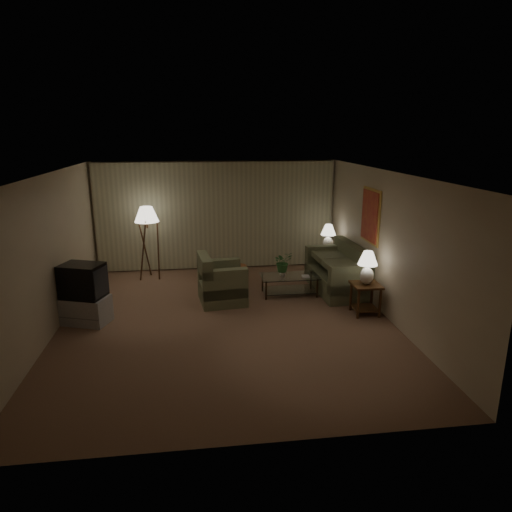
# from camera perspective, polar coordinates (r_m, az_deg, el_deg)

# --- Properties ---
(ground) EXTENTS (7.00, 7.00, 0.00)m
(ground) POSITION_cam_1_polar(r_m,az_deg,el_deg) (8.55, -3.68, -8.05)
(ground) COLOR #845F48
(ground) RESTS_ON ground
(room_shell) EXTENTS (6.04, 7.02, 2.72)m
(room_shell) POSITION_cam_1_polar(r_m,az_deg,el_deg) (9.50, -4.35, 5.34)
(room_shell) COLOR beige
(room_shell) RESTS_ON ground
(sofa) EXTENTS (1.92, 1.10, 0.81)m
(sofa) POSITION_cam_1_polar(r_m,az_deg,el_deg) (10.10, 10.05, -2.10)
(sofa) COLOR #6C714F
(sofa) RESTS_ON ground
(armchair) EXTENTS (1.14, 1.10, 0.79)m
(armchair) POSITION_cam_1_polar(r_m,az_deg,el_deg) (9.33, -4.26, -3.42)
(armchair) COLOR #6C714F
(armchair) RESTS_ON ground
(side_table_near) EXTENTS (0.52, 0.52, 0.60)m
(side_table_near) POSITION_cam_1_polar(r_m,az_deg,el_deg) (8.94, 13.54, -4.59)
(side_table_near) COLOR #3C1E10
(side_table_near) RESTS_ON ground
(side_table_far) EXTENTS (0.50, 0.42, 0.60)m
(side_table_far) POSITION_cam_1_polar(r_m,az_deg,el_deg) (11.29, 8.90, -0.21)
(side_table_far) COLOR #3C1E10
(side_table_far) RESTS_ON ground
(table_lamp_near) EXTENTS (0.37, 0.37, 0.64)m
(table_lamp_near) POSITION_cam_1_polar(r_m,az_deg,el_deg) (8.77, 13.77, -1.08)
(table_lamp_near) COLOR white
(table_lamp_near) RESTS_ON side_table_near
(table_lamp_far) EXTENTS (0.36, 0.36, 0.63)m
(table_lamp_far) POSITION_cam_1_polar(r_m,az_deg,el_deg) (11.15, 9.02, 2.62)
(table_lamp_far) COLOR white
(table_lamp_far) RESTS_ON side_table_far
(coffee_table) EXTENTS (1.23, 0.67, 0.41)m
(coffee_table) POSITION_cam_1_polar(r_m,az_deg,el_deg) (9.78, 4.19, -3.25)
(coffee_table) COLOR silver
(coffee_table) RESTS_ON ground
(tv_cabinet) EXTENTS (1.14, 1.02, 0.50)m
(tv_cabinet) POSITION_cam_1_polar(r_m,az_deg,el_deg) (8.91, -20.51, -6.32)
(tv_cabinet) COLOR #B2B1B4
(tv_cabinet) RESTS_ON ground
(crt_tv) EXTENTS (1.04, 0.96, 0.61)m
(crt_tv) POSITION_cam_1_polar(r_m,az_deg,el_deg) (8.73, -20.85, -2.91)
(crt_tv) COLOR black
(crt_tv) RESTS_ON tv_cabinet
(floor_lamp) EXTENTS (0.56, 0.56, 1.72)m
(floor_lamp) POSITION_cam_1_polar(r_m,az_deg,el_deg) (10.94, -13.32, 1.77)
(floor_lamp) COLOR #3C1E10
(floor_lamp) RESTS_ON ground
(ottoman) EXTENTS (0.59, 0.59, 0.37)m
(ottoman) POSITION_cam_1_polar(r_m,az_deg,el_deg) (10.62, -2.62, -2.23)
(ottoman) COLOR #985833
(ottoman) RESTS_ON ground
(vase) EXTENTS (0.13, 0.13, 0.14)m
(vase) POSITION_cam_1_polar(r_m,az_deg,el_deg) (9.69, 3.35, -2.14)
(vase) COLOR silver
(vase) RESTS_ON coffee_table
(flowers) EXTENTS (0.48, 0.45, 0.43)m
(flowers) POSITION_cam_1_polar(r_m,az_deg,el_deg) (9.61, 3.37, -0.51)
(flowers) COLOR #336F31
(flowers) RESTS_ON vase
(book) EXTENTS (0.17, 0.23, 0.02)m
(book) POSITION_cam_1_polar(r_m,az_deg,el_deg) (9.70, 5.78, -2.56)
(book) COLOR olive
(book) RESTS_ON coffee_table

